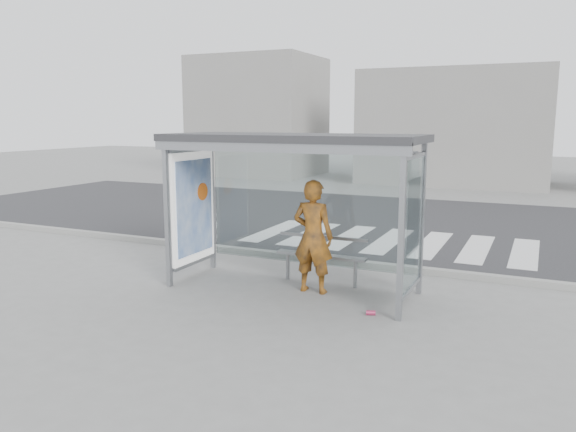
{
  "coord_description": "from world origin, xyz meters",
  "views": [
    {
      "loc": [
        3.76,
        -8.36,
        2.85
      ],
      "look_at": [
        -0.16,
        0.2,
        1.23
      ],
      "focal_mm": 35.0,
      "sensor_mm": 36.0,
      "label": 1
    }
  ],
  "objects_px": {
    "bus_shelter": "(273,172)",
    "soda_can": "(371,313)",
    "bench": "(321,255)",
    "person": "(313,236)"
  },
  "relations": [
    {
      "from": "bench",
      "to": "soda_can",
      "type": "bearing_deg",
      "value": -44.19
    },
    {
      "from": "bus_shelter",
      "to": "person",
      "type": "height_order",
      "value": "bus_shelter"
    },
    {
      "from": "bus_shelter",
      "to": "soda_can",
      "type": "bearing_deg",
      "value": -20.19
    },
    {
      "from": "person",
      "to": "bench",
      "type": "bearing_deg",
      "value": -83.32
    },
    {
      "from": "person",
      "to": "bench",
      "type": "relative_size",
      "value": 1.16
    },
    {
      "from": "bench",
      "to": "soda_can",
      "type": "xyz_separation_m",
      "value": [
        1.27,
        -1.24,
        -0.47
      ]
    },
    {
      "from": "soda_can",
      "to": "bus_shelter",
      "type": "bearing_deg",
      "value": 159.81
    },
    {
      "from": "bench",
      "to": "soda_can",
      "type": "distance_m",
      "value": 1.84
    },
    {
      "from": "bus_shelter",
      "to": "bench",
      "type": "distance_m",
      "value": 1.71
    },
    {
      "from": "soda_can",
      "to": "bench",
      "type": "bearing_deg",
      "value": 135.81
    }
  ]
}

